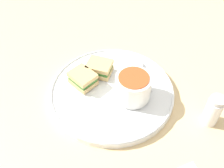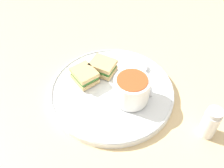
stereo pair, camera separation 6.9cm
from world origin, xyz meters
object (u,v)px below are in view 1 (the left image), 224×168
(sandwich_half_near, at_px, (99,68))
(sandwich_half_far, at_px, (83,78))
(soup_bowl, at_px, (133,87))
(spoon, at_px, (141,67))
(salt_shaker, at_px, (213,111))

(sandwich_half_near, height_order, sandwich_half_far, same)
(soup_bowl, distance_m, spoon, 0.11)
(sandwich_half_far, bearing_deg, salt_shaker, -158.40)
(spoon, relative_size, sandwich_half_far, 1.52)
(sandwich_half_near, bearing_deg, salt_shaker, -168.00)
(salt_shaker, bearing_deg, sandwich_half_near, 12.00)
(sandwich_half_near, bearing_deg, soup_bowl, 176.13)
(soup_bowl, xyz_separation_m, sandwich_half_near, (0.12, -0.01, -0.02))
(sandwich_half_near, distance_m, sandwich_half_far, 0.06)
(sandwich_half_near, relative_size, salt_shaker, 0.93)
(sandwich_half_far, height_order, salt_shaker, salt_shaker)
(spoon, distance_m, sandwich_half_far, 0.17)
(soup_bowl, relative_size, salt_shaker, 1.03)
(sandwich_half_near, xyz_separation_m, salt_shaker, (-0.31, -0.07, 0.00))
(spoon, xyz_separation_m, salt_shaker, (-0.23, 0.03, 0.02))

